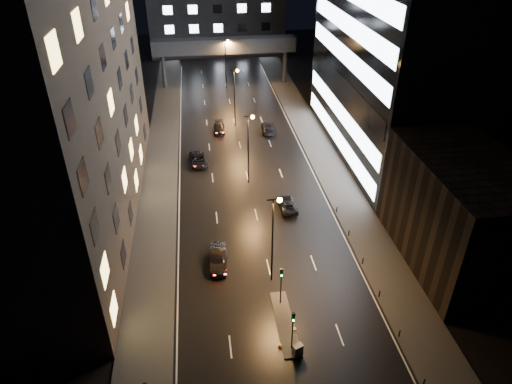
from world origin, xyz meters
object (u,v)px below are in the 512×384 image
car_away_c (198,160)px  car_away_d (219,128)px  car_away_a (219,261)px  car_toward_a (287,204)px  utility_cabinet (298,350)px  car_away_b (218,257)px  car_toward_b (268,128)px

car_away_c → car_away_d: bearing=63.1°
car_away_a → car_away_d: car_away_a is taller
car_away_c → car_away_d: size_ratio=1.13×
car_away_d → car_toward_a: car_away_d is taller
car_away_c → utility_cabinet: car_away_c is taller
car_away_b → car_away_d: (2.30, 34.42, -0.14)m
utility_cabinet → car_away_d: bearing=71.4°
car_away_d → car_away_c: bearing=-106.3°
car_away_a → car_away_c: size_ratio=0.88×
car_away_d → utility_cabinet: (3.71, -47.51, 0.07)m
utility_cabinet → car_toward_a: bearing=58.4°
car_away_b → car_toward_b: 34.92m
car_away_d → car_toward_b: 8.41m
car_away_b → car_toward_b: size_ratio=0.95×
car_away_a → utility_cabinet: car_away_a is taller
car_away_d → utility_cabinet: car_away_d is taller
car_away_a → car_toward_b: bearing=77.7°
car_away_b → car_toward_b: car_away_b is taller
car_away_c → utility_cabinet: size_ratio=4.46×
utility_cabinet → car_toward_b: bearing=61.3°
car_toward_b → utility_cabinet: (-4.63, -46.35, -0.01)m
car_away_b → car_away_d: car_away_b is taller
car_away_a → car_toward_b: (10.65, 33.87, -0.03)m
car_away_a → car_away_b: bearing=93.6°
car_toward_a → utility_cabinet: size_ratio=3.99×
car_away_d → car_toward_a: bearing=-71.3°
car_away_d → car_away_b: bearing=-91.1°
car_away_d → car_toward_a: size_ratio=0.99×
car_away_b → car_toward_b: (10.63, 33.26, -0.06)m
car_away_a → car_toward_a: car_away_a is taller
car_away_b → utility_cabinet: 14.40m
car_away_a → car_toward_b: 35.51m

